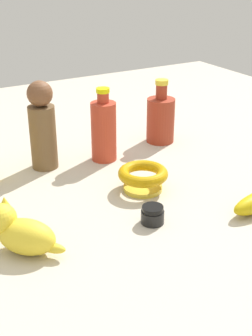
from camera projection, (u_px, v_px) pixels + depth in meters
name	position (u px, v px, depth m)	size (l,w,h in m)	color
ground	(126.00, 189.00, 1.07)	(2.00, 2.00, 0.00)	#BCB29E
bottle_tall	(104.00, 130.00, 1.19)	(0.07, 0.07, 0.19)	#B43924
cat_figurine	(20.00, 231.00, 0.83)	(0.12, 0.13, 0.10)	yellow
bowl	(143.00, 176.00, 1.06)	(0.11, 0.11, 0.05)	gold
nail_polish_jar	(153.00, 215.00, 0.93)	(0.05, 0.05, 0.04)	black
person_figure_adult	(42.00, 126.00, 1.14)	(0.09, 0.09, 0.22)	brown
bottle_short	(161.00, 118.00, 1.31)	(0.08, 0.08, 0.18)	maroon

